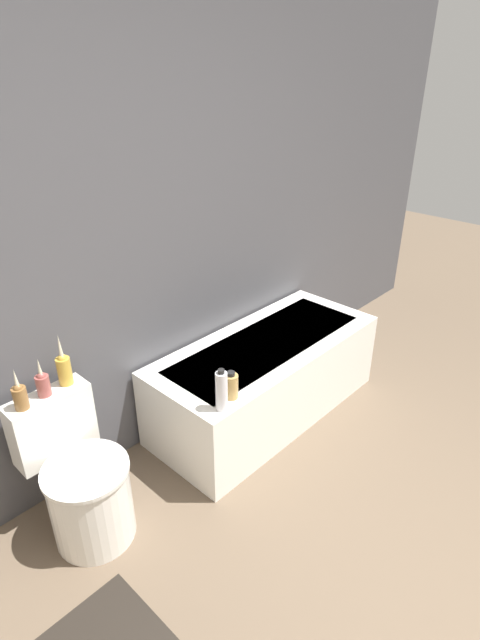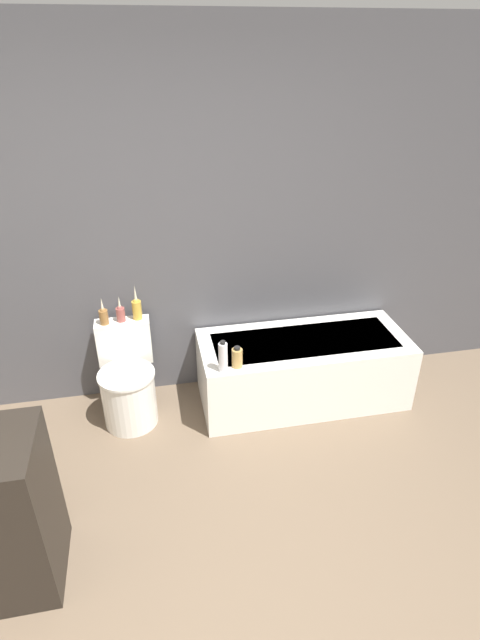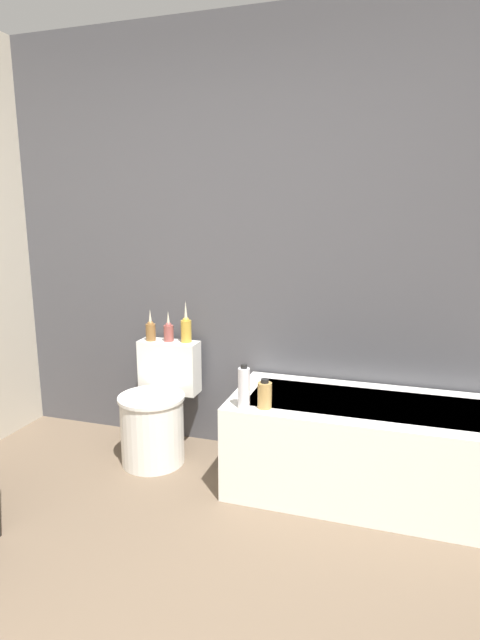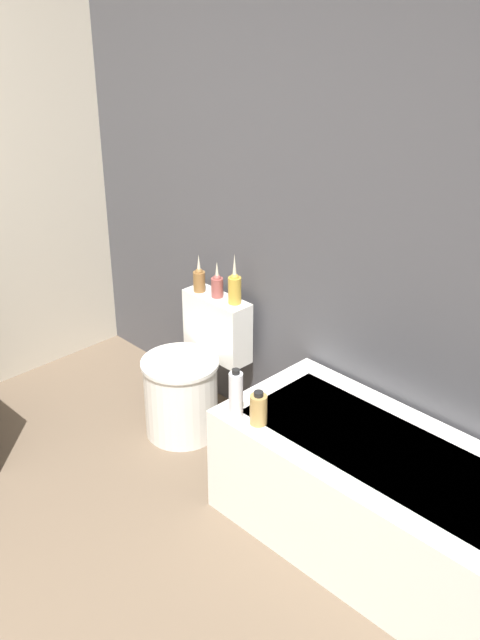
{
  "view_description": "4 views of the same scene",
  "coord_description": "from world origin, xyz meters",
  "px_view_note": "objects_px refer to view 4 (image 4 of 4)",
  "views": [
    {
      "loc": [
        -1.23,
        0.14,
        2.05
      ],
      "look_at": [
        0.25,
        1.54,
        0.99
      ],
      "focal_mm": 28.0,
      "sensor_mm": 36.0,
      "label": 1
    },
    {
      "loc": [
        -0.27,
        -1.12,
        2.43
      ],
      "look_at": [
        0.27,
        1.59,
        0.88
      ],
      "focal_mm": 28.0,
      "sensor_mm": 36.0,
      "label": 2
    },
    {
      "loc": [
        0.85,
        -0.72,
        1.48
      ],
      "look_at": [
        0.09,
        1.72,
        0.94
      ],
      "focal_mm": 28.0,
      "sensor_mm": 36.0,
      "label": 3
    },
    {
      "loc": [
        2.05,
        -0.25,
        2.31
      ],
      "look_at": [
        0.1,
        1.65,
        0.92
      ],
      "focal_mm": 42.0,
      "sensor_mm": 36.0,
      "label": 4
    }
  ],
  "objects_px": {
    "bathtub": "(394,508)",
    "vase_gold": "(199,279)",
    "vase_silver": "(217,285)",
    "shampoo_bottle_short": "(258,409)",
    "vase_bronze": "(235,287)",
    "shampoo_bottle_tall": "(236,395)",
    "toilet": "(189,380)"
  },
  "relations": [
    {
      "from": "bathtub",
      "to": "vase_gold",
      "type": "distance_m",
      "value": 1.51
    },
    {
      "from": "vase_silver",
      "to": "shampoo_bottle_short",
      "type": "relative_size",
      "value": 1.25
    },
    {
      "from": "bathtub",
      "to": "vase_bronze",
      "type": "relative_size",
      "value": 5.86
    },
    {
      "from": "vase_gold",
      "to": "shampoo_bottle_short",
      "type": "height_order",
      "value": "vase_gold"
    },
    {
      "from": "vase_bronze",
      "to": "shampoo_bottle_short",
      "type": "distance_m",
      "value": 0.81
    },
    {
      "from": "shampoo_bottle_tall",
      "to": "shampoo_bottle_short",
      "type": "height_order",
      "value": "shampoo_bottle_tall"
    },
    {
      "from": "vase_bronze",
      "to": "bathtub",
      "type": "bearing_deg",
      "value": -11.4
    },
    {
      "from": "shampoo_bottle_tall",
      "to": "shampoo_bottle_short",
      "type": "relative_size",
      "value": 1.5
    },
    {
      "from": "toilet",
      "to": "shampoo_bottle_tall",
      "type": "xyz_separation_m",
      "value": [
        0.65,
        -0.29,
        0.34
      ]
    },
    {
      "from": "toilet",
      "to": "vase_gold",
      "type": "relative_size",
      "value": 3.44
    },
    {
      "from": "vase_silver",
      "to": "vase_bronze",
      "type": "xyz_separation_m",
      "value": [
        0.12,
        0.01,
        0.02
      ]
    },
    {
      "from": "toilet",
      "to": "shampoo_bottle_tall",
      "type": "relative_size",
      "value": 3.01
    },
    {
      "from": "toilet",
      "to": "vase_gold",
      "type": "distance_m",
      "value": 0.53
    },
    {
      "from": "shampoo_bottle_short",
      "to": "vase_bronze",
      "type": "bearing_deg",
      "value": 143.36
    },
    {
      "from": "vase_silver",
      "to": "shampoo_bottle_short",
      "type": "bearing_deg",
      "value": -31.53
    },
    {
      "from": "shampoo_bottle_tall",
      "to": "toilet",
      "type": "bearing_deg",
      "value": 156.05
    },
    {
      "from": "bathtub",
      "to": "shampoo_bottle_tall",
      "type": "height_order",
      "value": "shampoo_bottle_tall"
    },
    {
      "from": "toilet",
      "to": "shampoo_bottle_short",
      "type": "bearing_deg",
      "value": -18.82
    },
    {
      "from": "bathtub",
      "to": "vase_bronze",
      "type": "bearing_deg",
      "value": 168.6
    },
    {
      "from": "vase_silver",
      "to": "vase_gold",
      "type": "bearing_deg",
      "value": -170.31
    },
    {
      "from": "shampoo_bottle_tall",
      "to": "vase_bronze",
      "type": "bearing_deg",
      "value": 136.6
    },
    {
      "from": "vase_silver",
      "to": "shampoo_bottle_tall",
      "type": "distance_m",
      "value": 0.82
    },
    {
      "from": "vase_bronze",
      "to": "shampoo_bottle_short",
      "type": "height_order",
      "value": "vase_bronze"
    },
    {
      "from": "vase_gold",
      "to": "vase_bronze",
      "type": "distance_m",
      "value": 0.23
    },
    {
      "from": "bathtub",
      "to": "vase_bronze",
      "type": "distance_m",
      "value": 1.31
    },
    {
      "from": "vase_gold",
      "to": "vase_bronze",
      "type": "relative_size",
      "value": 0.77
    },
    {
      "from": "vase_silver",
      "to": "vase_bronze",
      "type": "distance_m",
      "value": 0.12
    },
    {
      "from": "bathtub",
      "to": "vase_silver",
      "type": "distance_m",
      "value": 1.41
    },
    {
      "from": "vase_gold",
      "to": "shampoo_bottle_tall",
      "type": "xyz_separation_m",
      "value": [
        0.76,
        -0.47,
        -0.14
      ]
    },
    {
      "from": "vase_gold",
      "to": "shampoo_bottle_tall",
      "type": "height_order",
      "value": "vase_gold"
    },
    {
      "from": "bathtub",
      "to": "vase_silver",
      "type": "bearing_deg",
      "value": 170.09
    },
    {
      "from": "vase_bronze",
      "to": "shampoo_bottle_short",
      "type": "bearing_deg",
      "value": -36.64
    }
  ]
}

